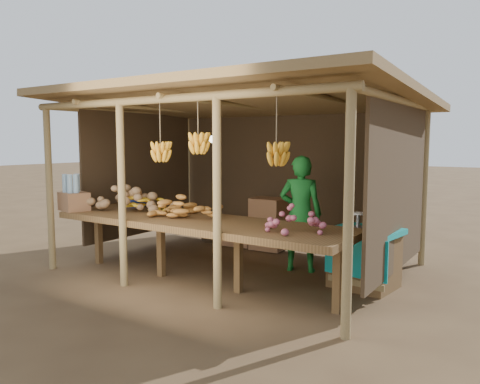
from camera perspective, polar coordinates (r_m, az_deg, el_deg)
The scene contains 13 objects.
ground at distance 6.62m, azimuth 0.00°, elevation -9.07°, with size 60.00×60.00×0.00m, color brown.
stall_structure at distance 6.39m, azimuth 0.66°, elevation 7.81°, with size 4.70×3.50×2.43m.
counter at distance 5.71m, azimuth -5.24°, elevation -3.96°, with size 3.90×1.05×0.80m.
potato_heap at distance 6.58m, azimuth -13.42°, elevation -0.59°, with size 1.14×0.68×0.37m, color #96744D, non-canonical shape.
sweet_potato_heap at distance 5.87m, azimuth -6.29°, elevation -1.35°, with size 0.88×0.53×0.35m, color #B6772E, non-canonical shape.
onion_heap at distance 4.86m, azimuth 6.87°, elevation -2.92°, with size 0.76×0.45×0.35m, color #BA5A6F, non-canonical shape.
banana_pile at distance 6.48m, azimuth -11.30°, elevation -0.76°, with size 0.58×0.35×0.35m, color yellow, non-canonical shape.
tomato_basin at distance 7.03m, azimuth -12.86°, elevation -1.00°, with size 0.38×0.38×0.20m.
bottle_box at distance 6.79m, azimuth -19.60°, elevation -0.53°, with size 0.47×0.41×0.50m.
vendor at distance 6.31m, azimuth 7.40°, elevation -2.65°, with size 0.57×0.37×1.56m, color #1A782B.
tarp_crate at distance 5.83m, azimuth 14.90°, elevation -7.54°, with size 0.86×0.76×0.92m.
carton_stack at distance 7.61m, azimuth 2.26°, elevation -4.26°, with size 1.10×0.44×0.82m.
burlap_sacks at distance 8.12m, azimuth -2.60°, elevation -4.57°, with size 0.75×0.39×0.53m.
Camera 1 is at (3.50, -5.35, 1.74)m, focal length 35.00 mm.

